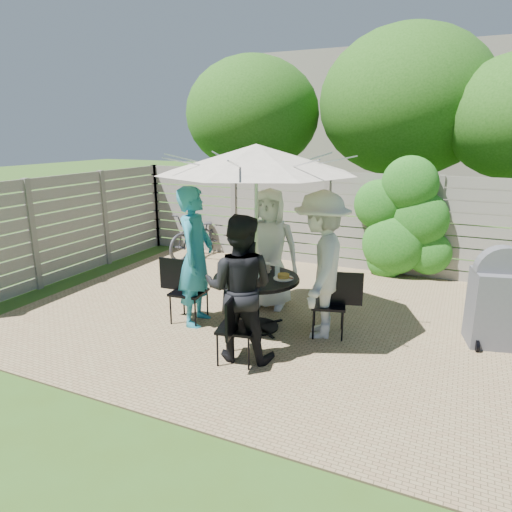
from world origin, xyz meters
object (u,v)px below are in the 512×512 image
at_px(glass_front, 260,278).
at_px(bicycle, 200,235).
at_px(chair_right, 329,317).
at_px(plate_right, 283,277).
at_px(glass_back, 253,266).
at_px(patio_table, 256,293).
at_px(chair_front, 237,342).
at_px(person_right, 321,266).
at_px(coffee_cup, 267,268).
at_px(chair_left, 188,304).
at_px(person_front, 239,289).
at_px(person_left, 196,257).
at_px(glass_left, 235,273).
at_px(glass_right, 277,271).
at_px(bbq_grill, 498,302).
at_px(person_back, 269,249).
at_px(syrup_jug, 253,270).
at_px(umbrella, 256,159).
at_px(chair_back, 271,288).
at_px(plate_back, 262,267).
at_px(plate_left, 230,273).
at_px(plate_front, 250,284).

distance_m(glass_front, bicycle, 4.19).
xyz_separation_m(chair_right, plate_right, (-0.59, -0.12, 0.49)).
bearing_deg(chair_right, glass_back, -17.13).
relative_size(patio_table, chair_front, 1.53).
height_order(person_right, coffee_cup, person_right).
distance_m(chair_left, person_front, 1.40).
bearing_deg(glass_back, chair_left, -151.89).
distance_m(chair_left, person_left, 0.69).
bearing_deg(person_left, chair_right, -89.97).
xyz_separation_m(glass_left, glass_right, (0.47, 0.31, 0.00)).
bearing_deg(bbq_grill, patio_table, -178.10).
bearing_deg(person_back, glass_left, -105.52).
bearing_deg(syrup_jug, glass_front, -50.54).
distance_m(person_back, chair_right, 1.42).
bearing_deg(umbrella, person_back, 101.42).
relative_size(chair_back, person_right, 0.45).
bearing_deg(glass_left, chair_right, 16.36).
bearing_deg(glass_right, coffee_cup, 155.62).
xyz_separation_m(plate_back, glass_front, (0.23, -0.59, 0.05)).
height_order(person_left, plate_left, person_left).
xyz_separation_m(umbrella, person_front, (0.16, -0.81, -1.39)).
xyz_separation_m(plate_front, plate_right, (0.28, 0.42, 0.00)).
relative_size(plate_back, glass_left, 1.86).
height_order(patio_table, person_front, person_front).
relative_size(plate_front, glass_left, 1.86).
xyz_separation_m(chair_front, plate_back, (-0.26, 1.30, 0.50)).
bearing_deg(coffee_cup, plate_front, -88.36).
bearing_deg(person_back, glass_back, -100.42).
height_order(glass_back, syrup_jug, syrup_jug).
xyz_separation_m(glass_back, glass_right, (0.39, -0.08, 0.00)).
relative_size(person_right, glass_left, 13.44).
bearing_deg(syrup_jug, person_front, -74.68).
xyz_separation_m(syrup_jug, bicycle, (-2.56, 2.85, -0.35)).
distance_m(glass_back, syrup_jug, 0.21).
height_order(chair_left, chair_front, chair_left).
relative_size(glass_left, bbq_grill, 0.11).
relative_size(person_right, plate_back, 7.24).
distance_m(chair_front, plate_back, 1.41).
distance_m(chair_right, glass_back, 1.23).
relative_size(person_right, glass_right, 13.44).
height_order(plate_back, syrup_jug, syrup_jug).
bearing_deg(chair_front, glass_right, -13.59).
height_order(plate_left, glass_right, glass_right).
height_order(patio_table, umbrella, umbrella).
height_order(umbrella, person_front, umbrella).
height_order(syrup_jug, coffee_cup, syrup_jug).
relative_size(chair_right, bicycle, 0.49).
bearing_deg(glass_back, glass_right, -11.58).
xyz_separation_m(patio_table, umbrella, (0.00, 0.00, 1.73)).
bearing_deg(person_left, plate_front, -113.45).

